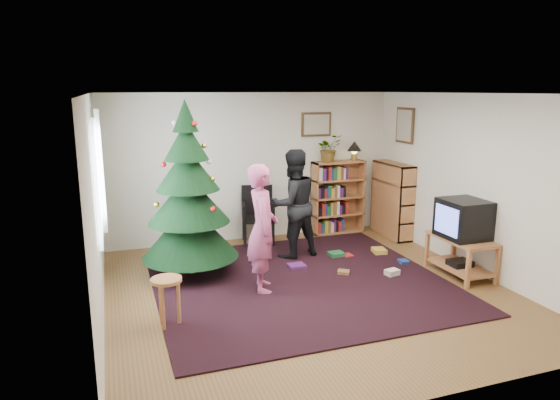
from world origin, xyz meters
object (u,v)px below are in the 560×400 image
object	(u,v)px
bookshelf_right	(392,199)
picture_back	(316,124)
christmas_tree	(189,204)
person_by_chair	(293,204)
picture_right	(405,125)
stool	(167,289)
bookshelf_back	(338,196)
crt_tv	(463,219)
potted_plant	(329,148)
table_lamp	(354,148)
tv_stand	(461,253)
armchair	(256,212)
person_standing	(262,228)

from	to	relation	value
bookshelf_right	picture_back	bearing A→B (deg)	61.06
christmas_tree	person_by_chair	distance (m)	1.63
picture_right	person_by_chair	xyz separation A→B (m)	(-2.19, -0.43, -1.11)
picture_back	christmas_tree	xyz separation A→B (m)	(-2.48, -1.38, -0.94)
stool	person_by_chair	size ratio (longest dim) A/B	0.33
christmas_tree	picture_back	bearing A→B (deg)	29.12
person_by_chair	bookshelf_back	bearing A→B (deg)	-151.37
picture_back	crt_tv	xyz separation A→B (m)	(1.07, -2.66, -1.14)
potted_plant	table_lamp	size ratio (longest dim) A/B	1.38
tv_stand	armchair	size ratio (longest dim) A/B	0.99
tv_stand	potted_plant	xyz separation A→B (m)	(-0.88, 2.53, 1.21)
stool	table_lamp	xyz separation A→B (m)	(3.67, 2.77, 1.10)
christmas_tree	bookshelf_right	bearing A→B (deg)	11.14
picture_back	picture_right	size ratio (longest dim) A/B	0.92
tv_stand	christmas_tree	bearing A→B (deg)	160.09
picture_back	person_standing	xyz separation A→B (m)	(-1.69, -2.26, -1.12)
picture_right	bookshelf_back	size ratio (longest dim) A/B	0.46
bookshelf_right	armchair	world-z (taller)	bookshelf_right
bookshelf_back	person_by_chair	distance (m)	1.63
stool	table_lamp	distance (m)	4.73
picture_back	armchair	xyz separation A→B (m)	(-1.17, -0.21, -1.44)
tv_stand	crt_tv	distance (m)	0.49
person_standing	armchair	bearing A→B (deg)	-3.55
crt_tv	armchair	bearing A→B (deg)	132.42
picture_back	stool	world-z (taller)	picture_back
bookshelf_back	person_by_chair	xyz separation A→B (m)	(-1.26, -1.02, 0.18)
picture_right	crt_tv	distance (m)	2.26
table_lamp	christmas_tree	bearing A→B (deg)	-158.52
tv_stand	person_by_chair	size ratio (longest dim) A/B	0.57
picture_back	armchair	bearing A→B (deg)	-169.69
bookshelf_right	person_standing	distance (m)	3.30
picture_right	stool	bearing A→B (deg)	-153.13
picture_right	crt_tv	xyz separation A→B (m)	(-0.26, -1.94, -1.14)
tv_stand	person_by_chair	world-z (taller)	person_by_chair
bookshelf_back	stool	size ratio (longest dim) A/B	2.32
picture_back	bookshelf_back	distance (m)	1.35
bookshelf_right	person_standing	world-z (taller)	person_standing
picture_back	christmas_tree	size ratio (longest dim) A/B	0.23
tv_stand	stool	size ratio (longest dim) A/B	1.70
person_standing	potted_plant	size ratio (longest dim) A/B	3.46
bookshelf_right	person_by_chair	world-z (taller)	person_by_chair
stool	picture_right	bearing A→B (deg)	26.87
stool	person_by_chair	xyz separation A→B (m)	(2.11, 1.75, 0.41)
tv_stand	bookshelf_right	bearing A→B (deg)	86.58
picture_right	tv_stand	xyz separation A→B (m)	(-0.26, -1.94, -1.62)
tv_stand	table_lamp	size ratio (longest dim) A/B	2.76
person_standing	stool	bearing A→B (deg)	127.30
person_by_chair	potted_plant	world-z (taller)	potted_plant
tv_stand	person_by_chair	distance (m)	2.51
tv_stand	table_lamp	distance (m)	2.83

